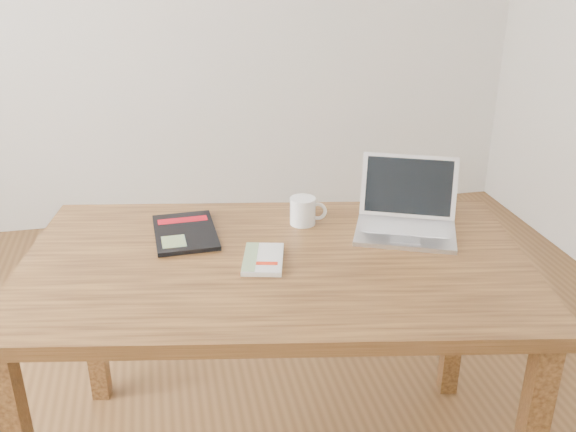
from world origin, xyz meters
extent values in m
cube|color=brown|center=(0.19, -0.05, 0.73)|extent=(1.54, 1.05, 0.04)
cube|color=brown|center=(-0.39, 0.41, 0.35)|extent=(0.07, 0.07, 0.71)
cube|color=brown|center=(0.89, 0.17, 0.35)|extent=(0.07, 0.07, 0.71)
cube|color=silver|center=(0.15, -0.06, 0.76)|extent=(0.15, 0.20, 0.01)
cube|color=silver|center=(0.15, -0.06, 0.76)|extent=(0.15, 0.20, 0.01)
cube|color=gray|center=(0.12, -0.05, 0.77)|extent=(0.08, 0.18, 0.00)
cube|color=red|center=(0.16, -0.10, 0.77)|extent=(0.06, 0.03, 0.00)
cube|color=black|center=(-0.05, 0.16, 0.76)|extent=(0.19, 0.28, 0.01)
cube|color=#B10C18|center=(-0.05, 0.24, 0.76)|extent=(0.15, 0.04, 0.00)
cube|color=#80985F|center=(-0.09, 0.09, 0.76)|extent=(0.07, 0.08, 0.00)
cube|color=silver|center=(0.60, 0.02, 0.76)|extent=(0.35, 0.31, 0.01)
cube|color=silver|center=(0.61, 0.04, 0.76)|extent=(0.28, 0.20, 0.00)
cube|color=#BCBCC1|center=(0.58, -0.04, 0.76)|extent=(0.10, 0.08, 0.00)
cube|color=silver|center=(0.65, 0.14, 0.86)|extent=(0.30, 0.18, 0.19)
cube|color=black|center=(0.65, 0.14, 0.86)|extent=(0.27, 0.16, 0.17)
cylinder|color=white|center=(0.32, 0.17, 0.79)|extent=(0.08, 0.08, 0.09)
cylinder|color=black|center=(0.32, 0.17, 0.83)|extent=(0.07, 0.07, 0.01)
torus|color=white|center=(0.36, 0.15, 0.79)|extent=(0.06, 0.03, 0.06)
camera|label=1|loc=(-0.11, -1.61, 1.59)|focal=40.00mm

